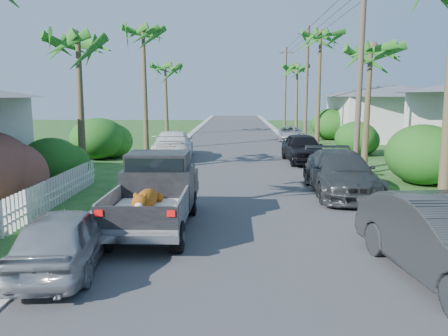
{
  "coord_description": "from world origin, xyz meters",
  "views": [
    {
      "loc": [
        0.03,
        -7.15,
        3.65
      ],
      "look_at": [
        -0.34,
        6.42,
        1.4
      ],
      "focal_mm": 35.0,
      "sensor_mm": 36.0,
      "label": 1
    }
  ],
  "objects_px": {
    "parked_car_rm": "(340,173)",
    "palm_r_d": "(298,66)",
    "parked_car_ln": "(64,239)",
    "house_right_far": "(390,114)",
    "palm_l_b": "(77,37)",
    "pickup_truck": "(157,190)",
    "parked_car_lf": "(173,145)",
    "palm_r_c": "(321,34)",
    "utility_pole_b": "(360,74)",
    "palm_r_b": "(371,48)",
    "utility_pole_c": "(307,84)",
    "palm_l_c": "(143,29)",
    "parked_car_rd": "(291,134)",
    "palm_l_d": "(165,65)",
    "parked_car_rf": "(303,148)",
    "utility_pole_d": "(285,87)"
  },
  "relations": [
    {
      "from": "parked_car_rm",
      "to": "palm_r_d",
      "type": "relative_size",
      "value": 0.68
    },
    {
      "from": "parked_car_ln",
      "to": "house_right_far",
      "type": "distance_m",
      "value": 32.91
    },
    {
      "from": "palm_l_b",
      "to": "palm_r_d",
      "type": "bearing_deg",
      "value": 64.59
    },
    {
      "from": "pickup_truck",
      "to": "parked_car_ln",
      "type": "relative_size",
      "value": 1.32
    },
    {
      "from": "parked_car_lf",
      "to": "palm_l_b",
      "type": "height_order",
      "value": "palm_l_b"
    },
    {
      "from": "pickup_truck",
      "to": "palm_r_c",
      "type": "distance_m",
      "value": 23.82
    },
    {
      "from": "palm_l_b",
      "to": "palm_r_d",
      "type": "xyz_separation_m",
      "value": [
        13.3,
        28.0,
        0.59
      ]
    },
    {
      "from": "pickup_truck",
      "to": "utility_pole_b",
      "type": "relative_size",
      "value": 0.57
    },
    {
      "from": "parked_car_ln",
      "to": "palm_r_b",
      "type": "relative_size",
      "value": 0.54
    },
    {
      "from": "parked_car_lf",
      "to": "utility_pole_c",
      "type": "xyz_separation_m",
      "value": [
        9.26,
        9.58,
        3.8
      ]
    },
    {
      "from": "palm_l_c",
      "to": "palm_r_b",
      "type": "relative_size",
      "value": 1.28
    },
    {
      "from": "utility_pole_b",
      "to": "parked_car_rd",
      "type": "bearing_deg",
      "value": 93.91
    },
    {
      "from": "palm_r_c",
      "to": "utility_pole_b",
      "type": "height_order",
      "value": "palm_r_c"
    },
    {
      "from": "parked_car_lf",
      "to": "palm_l_d",
      "type": "relative_size",
      "value": 0.72
    },
    {
      "from": "palm_l_d",
      "to": "palm_r_c",
      "type": "distance_m",
      "value": 15.1
    },
    {
      "from": "palm_r_b",
      "to": "utility_pole_b",
      "type": "distance_m",
      "value": 2.61
    },
    {
      "from": "parked_car_ln",
      "to": "utility_pole_c",
      "type": "relative_size",
      "value": 0.43
    },
    {
      "from": "parked_car_rf",
      "to": "utility_pole_b",
      "type": "distance_m",
      "value": 5.72
    },
    {
      "from": "palm_l_b",
      "to": "parked_car_rd",
      "type": "bearing_deg",
      "value": 55.85
    },
    {
      "from": "palm_l_d",
      "to": "utility_pole_b",
      "type": "bearing_deg",
      "value": -60.05
    },
    {
      "from": "parked_car_rd",
      "to": "utility_pole_d",
      "type": "height_order",
      "value": "utility_pole_d"
    },
    {
      "from": "palm_l_c",
      "to": "utility_pole_d",
      "type": "distance_m",
      "value": 24.22
    },
    {
      "from": "parked_car_rd",
      "to": "house_right_far",
      "type": "bearing_deg",
      "value": 14.02
    },
    {
      "from": "palm_l_b",
      "to": "palm_r_b",
      "type": "xyz_separation_m",
      "value": [
        13.4,
        3.0,
        -0.2
      ]
    },
    {
      "from": "parked_car_rd",
      "to": "parked_car_lf",
      "type": "bearing_deg",
      "value": -123.26
    },
    {
      "from": "parked_car_lf",
      "to": "palm_l_d",
      "type": "xyz_separation_m",
      "value": [
        -2.84,
        15.58,
        5.64
      ]
    },
    {
      "from": "parked_car_rd",
      "to": "utility_pole_b",
      "type": "distance_m",
      "value": 16.24
    },
    {
      "from": "palm_r_c",
      "to": "house_right_far",
      "type": "distance_m",
      "value": 9.9
    },
    {
      "from": "parked_car_rf",
      "to": "parked_car_rd",
      "type": "distance_m",
      "value": 11.89
    },
    {
      "from": "parked_car_rd",
      "to": "utility_pole_c",
      "type": "xyz_separation_m",
      "value": [
        1.07,
        -0.7,
        4.02
      ]
    },
    {
      "from": "parked_car_rf",
      "to": "palm_r_b",
      "type": "relative_size",
      "value": 0.65
    },
    {
      "from": "parked_car_rf",
      "to": "parked_car_rd",
      "type": "xyz_separation_m",
      "value": [
        0.8,
        11.86,
        -0.21
      ]
    },
    {
      "from": "parked_car_rd",
      "to": "palm_r_d",
      "type": "distance_m",
      "value": 13.02
    },
    {
      "from": "utility_pole_b",
      "to": "house_right_far",
      "type": "bearing_deg",
      "value": 66.48
    },
    {
      "from": "utility_pole_b",
      "to": "utility_pole_d",
      "type": "height_order",
      "value": "same"
    },
    {
      "from": "parked_car_rf",
      "to": "parked_car_lf",
      "type": "height_order",
      "value": "parked_car_lf"
    },
    {
      "from": "parked_car_rf",
      "to": "house_right_far",
      "type": "distance_m",
      "value": 16.16
    },
    {
      "from": "parked_car_rf",
      "to": "palm_r_d",
      "type": "distance_m",
      "value": 24.07
    },
    {
      "from": "parked_car_rm",
      "to": "house_right_far",
      "type": "height_order",
      "value": "house_right_far"
    },
    {
      "from": "pickup_truck",
      "to": "house_right_far",
      "type": "xyz_separation_m",
      "value": [
        15.19,
        25.14,
        1.11
      ]
    },
    {
      "from": "parked_car_rd",
      "to": "palm_r_d",
      "type": "height_order",
      "value": "palm_r_d"
    },
    {
      "from": "parked_car_rf",
      "to": "parked_car_lf",
      "type": "xyz_separation_m",
      "value": [
        -7.39,
        1.58,
        0.01
      ]
    },
    {
      "from": "parked_car_rm",
      "to": "palm_l_b",
      "type": "bearing_deg",
      "value": 164.74
    },
    {
      "from": "parked_car_lf",
      "to": "palm_l_d",
      "type": "bearing_deg",
      "value": -84.0
    },
    {
      "from": "parked_car_rm",
      "to": "palm_r_d",
      "type": "bearing_deg",
      "value": 85.63
    },
    {
      "from": "palm_r_b",
      "to": "utility_pole_d",
      "type": "height_order",
      "value": "utility_pole_d"
    },
    {
      "from": "palm_l_c",
      "to": "utility_pole_b",
      "type": "relative_size",
      "value": 1.02
    },
    {
      "from": "palm_l_d",
      "to": "house_right_far",
      "type": "height_order",
      "value": "palm_l_d"
    },
    {
      "from": "parked_car_rm",
      "to": "palm_l_c",
      "type": "bearing_deg",
      "value": 127.76
    },
    {
      "from": "parked_car_lf",
      "to": "palm_r_d",
      "type": "xyz_separation_m",
      "value": [
        10.16,
        21.58,
        5.93
      ]
    }
  ]
}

